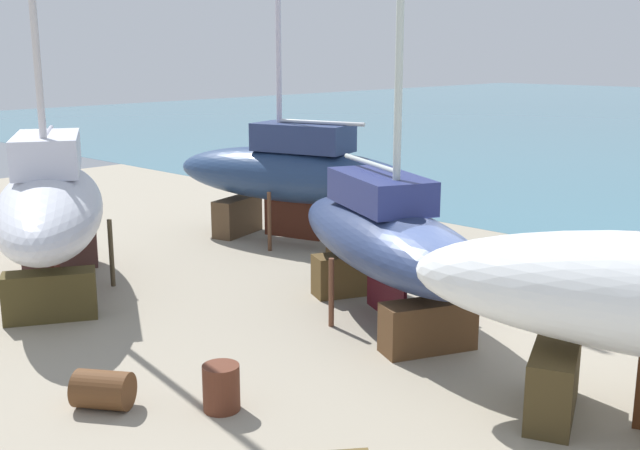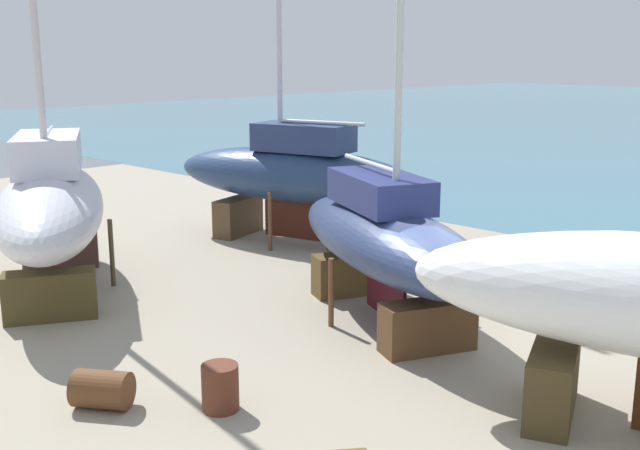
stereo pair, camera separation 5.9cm
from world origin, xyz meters
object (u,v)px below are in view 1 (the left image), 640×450
object	(u,v)px
sailboat_far_slipway	(50,206)
worker	(357,256)
sailboat_mid_port	(292,174)
sailboat_large_starboard	(386,239)
barrel_tar_black	(221,388)
barrel_tipped_left	(103,390)

from	to	relation	value
sailboat_far_slipway	worker	world-z (taller)	sailboat_far_slipway
sailboat_mid_port	sailboat_large_starboard	xyz separation A→B (m)	(6.56, -3.55, -0.31)
worker	sailboat_large_starboard	bearing A→B (deg)	131.39
sailboat_large_starboard	barrel_tar_black	world-z (taller)	sailboat_large_starboard
sailboat_mid_port	sailboat_far_slipway	world-z (taller)	sailboat_mid_port
sailboat_large_starboard	sailboat_far_slipway	xyz separation A→B (m)	(-7.30, -4.05, 0.31)
sailboat_mid_port	sailboat_far_slipway	size ratio (longest dim) A/B	1.09
sailboat_mid_port	worker	xyz separation A→B (m)	(4.82, -2.50, -1.24)
sailboat_far_slipway	sailboat_large_starboard	bearing A→B (deg)	59.66
sailboat_far_slipway	barrel_tar_black	distance (m)	8.40
sailboat_mid_port	sailboat_large_starboard	distance (m)	7.46
worker	barrel_tipped_left	size ratio (longest dim) A/B	1.86
worker	barrel_tipped_left	bearing A→B (deg)	80.19
barrel_tar_black	sailboat_large_starboard	bearing A→B (deg)	98.57
sailboat_mid_port	barrel_tipped_left	size ratio (longest dim) A/B	14.95
sailboat_large_starboard	sailboat_far_slipway	bearing A→B (deg)	-125.03
sailboat_far_slipway	barrel_tipped_left	size ratio (longest dim) A/B	13.75
worker	barrel_tipped_left	world-z (taller)	worker
barrel_tipped_left	sailboat_far_slipway	bearing A→B (deg)	158.23
sailboat_mid_port	sailboat_far_slipway	xyz separation A→B (m)	(-0.74, -7.59, 0.00)
worker	barrel_tipped_left	distance (m)	7.83
sailboat_large_starboard	sailboat_far_slipway	size ratio (longest dim) A/B	0.95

